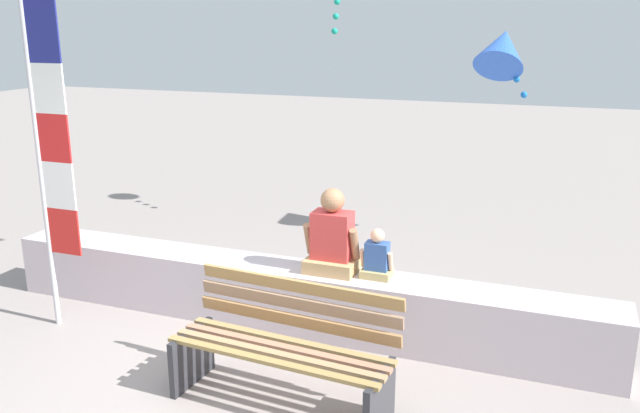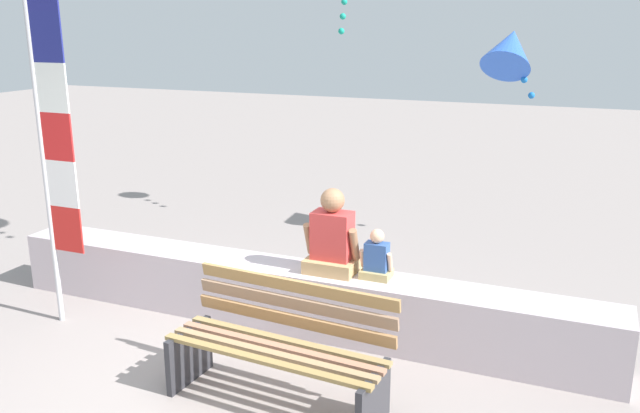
{
  "view_description": "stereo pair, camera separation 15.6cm",
  "coord_description": "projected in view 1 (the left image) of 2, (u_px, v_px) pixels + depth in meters",
  "views": [
    {
      "loc": [
        2.26,
        -3.84,
        2.73
      ],
      "look_at": [
        0.31,
        1.31,
        1.19
      ],
      "focal_mm": 36.79,
      "sensor_mm": 36.0,
      "label": 1
    },
    {
      "loc": [
        2.4,
        -3.79,
        2.73
      ],
      "look_at": [
        0.31,
        1.31,
        1.19
      ],
      "focal_mm": 36.79,
      "sensor_mm": 36.0,
      "label": 2
    }
  ],
  "objects": [
    {
      "name": "kite_blue",
      "position": [
        502.0,
        49.0,
        7.88
      ],
      "size": [
        0.69,
        0.86,
        0.98
      ],
      "color": "blue"
    },
    {
      "name": "flag_banner",
      "position": [
        47.0,
        129.0,
        5.65
      ],
      "size": [
        0.37,
        0.05,
        3.26
      ],
      "color": "#B7B7BC",
      "rests_on": "ground"
    },
    {
      "name": "seawall_ledge",
      "position": [
        289.0,
        296.0,
        6.07
      ],
      "size": [
        5.81,
        0.49,
        0.59
      ],
      "primitive_type": "cube",
      "color": "#C2B3BA",
      "rests_on": "ground"
    },
    {
      "name": "park_bench",
      "position": [
        285.0,
        349.0,
        4.82
      ],
      "size": [
        1.7,
        0.72,
        0.88
      ],
      "color": "olive",
      "rests_on": "ground"
    },
    {
      "name": "person_child",
      "position": [
        377.0,
        258.0,
        5.69
      ],
      "size": [
        0.29,
        0.21,
        0.44
      ],
      "color": "tan",
      "rests_on": "seawall_ledge"
    },
    {
      "name": "ground_plane",
      "position": [
        221.0,
        397.0,
        4.97
      ],
      "size": [
        40.0,
        40.0,
        0.0
      ],
      "primitive_type": "plane",
      "color": "gray"
    },
    {
      "name": "person_adult",
      "position": [
        332.0,
        239.0,
        5.8
      ],
      "size": [
        0.5,
        0.37,
        0.76
      ],
      "color": "tan",
      "rests_on": "seawall_ledge"
    }
  ]
}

